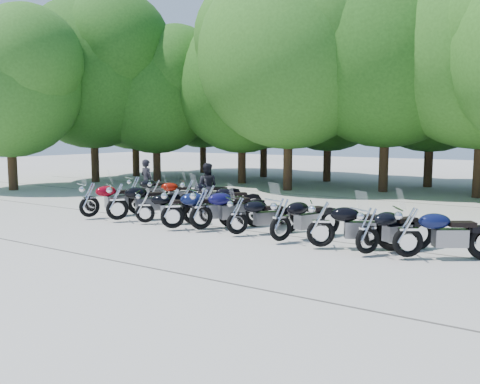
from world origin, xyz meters
The scene contains 28 objects.
ground centered at (0.00, 0.00, 0.00)m, with size 90.00×90.00×0.00m, color gray.
tree_0 centered at (-15.42, 12.98, 5.45)m, with size 7.50×7.50×9.21m.
tree_1 centered at (-12.04, 11.24, 5.06)m, with size 6.97×6.97×8.55m.
tree_2 centered at (-7.25, 12.84, 5.31)m, with size 7.31×7.31×8.97m.
tree_3 centered at (-3.57, 11.24, 6.32)m, with size 8.70×8.70×10.67m.
tree_4 centered at (0.54, 13.09, 6.64)m, with size 9.13×9.13×11.20m.
tree_9 centered at (-13.53, 17.59, 5.52)m, with size 7.59×7.59×9.32m.
tree_10 centered at (-8.29, 16.97, 5.66)m, with size 7.78×7.78×9.55m.
tree_11 centered at (-3.76, 16.43, 5.49)m, with size 7.56×7.56×9.28m.
tree_12 centered at (1.80, 16.47, 5.72)m, with size 7.88×7.88×9.67m.
tree_16 centered at (-14.83, 4.00, 5.06)m, with size 6.97×6.97×8.55m.
tree_17 centered at (-14.68, 9.00, 6.04)m, with size 8.31×8.31×10.20m.
motorcycle_0 centered at (-5.08, 0.36, 0.67)m, with size 0.72×2.37×1.34m, color maroon, non-canonical shape.
motorcycle_1 centered at (-3.89, 0.45, 0.69)m, with size 0.74×2.44×1.38m, color black, non-canonical shape.
motorcycle_2 centered at (-2.88, 0.62, 0.58)m, with size 0.63×2.06×1.17m, color black, non-canonical shape.
motorcycle_3 centered at (-1.54, 0.33, 0.69)m, with size 0.74×2.43×1.37m, color #0D153C, non-canonical shape.
motorcycle_4 centered at (-0.76, 0.65, 0.69)m, with size 0.75×2.45×1.39m, color #0F0D3C, non-canonical shape.
motorcycle_5 centered at (0.46, 0.66, 0.61)m, with size 0.65×2.14×1.21m, color black, non-canonical shape.
motorcycle_6 centered at (1.86, 0.52, 0.65)m, with size 0.70×2.32×1.31m, color black, non-canonical shape.
motorcycle_7 centered at (2.98, 0.47, 0.66)m, with size 0.71×2.35×1.33m, color black, non-canonical shape.
motorcycle_8 centered at (4.15, 0.41, 0.63)m, with size 0.68×2.24×1.26m, color black, non-canonical shape.
motorcycle_9 centered at (5.01, 0.56, 0.67)m, with size 0.72×2.37×1.34m, color #0B1134, non-canonical shape.
motorcycle_10 centered at (-6.00, 3.33, 0.63)m, with size 0.68×2.24×1.27m, color black, non-canonical shape.
motorcycle_11 centered at (-4.88, 3.27, 0.61)m, with size 0.65×2.14×1.21m, color maroon, non-canonical shape.
motorcycle_12 centered at (-3.38, 3.36, 0.65)m, with size 0.70×2.29×1.29m, color black, non-canonical shape.
motorcycle_13 centered at (-2.23, 3.06, 0.59)m, with size 0.63×2.08×1.17m, color black, non-canonical shape.
rider_0 centered at (-6.35, 4.38, 0.86)m, with size 0.63×0.41×1.73m, color black.
rider_1 centered at (-3.04, 3.97, 0.85)m, with size 0.83×0.65×1.71m, color black.
Camera 1 is at (7.87, -10.61, 2.80)m, focal length 38.00 mm.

